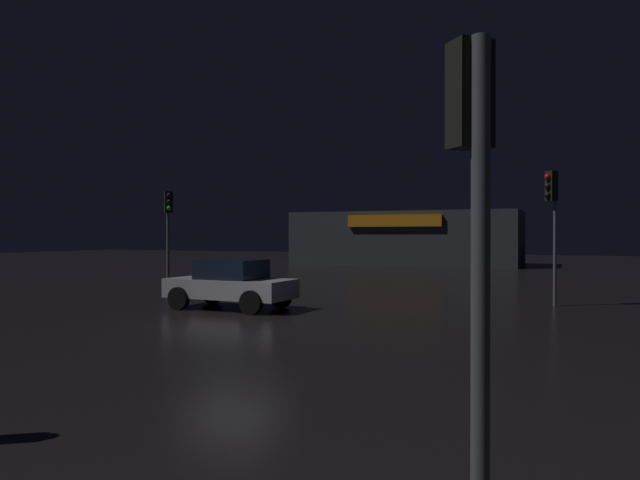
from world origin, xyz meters
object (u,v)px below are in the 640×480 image
(traffic_signal_main, at_px, (473,183))
(car_near, at_px, (231,284))
(traffic_signal_cross_right, at_px, (552,203))
(traffic_signal_opposite, at_px, (168,218))
(store_building, at_px, (407,238))

(traffic_signal_main, distance_m, car_near, 14.14)
(traffic_signal_cross_right, relative_size, car_near, 1.09)
(traffic_signal_main, relative_size, traffic_signal_cross_right, 0.89)
(traffic_signal_opposite, bearing_deg, traffic_signal_cross_right, 3.55)
(traffic_signal_main, xyz_separation_m, traffic_signal_opposite, (-14.32, 14.52, 0.27))
(store_building, height_order, traffic_signal_opposite, store_building)
(traffic_signal_main, relative_size, car_near, 0.97)
(traffic_signal_cross_right, bearing_deg, car_near, -152.88)
(store_building, xyz_separation_m, traffic_signal_opposite, (-3.10, -25.83, 0.94))
(traffic_signal_opposite, distance_m, traffic_signal_cross_right, 14.52)
(traffic_signal_main, bearing_deg, traffic_signal_cross_right, 89.37)
(traffic_signal_main, height_order, car_near, traffic_signal_main)
(store_building, distance_m, car_near, 29.74)
(store_building, relative_size, traffic_signal_opposite, 4.25)
(store_building, height_order, traffic_signal_main, store_building)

